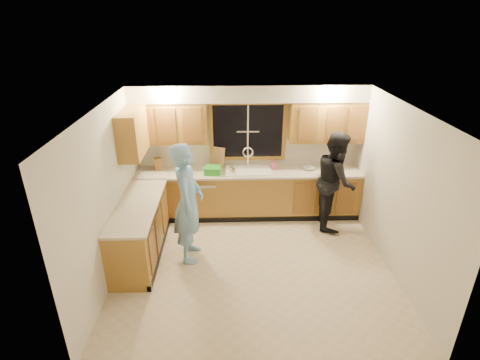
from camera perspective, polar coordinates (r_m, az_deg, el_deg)
The scene contains 26 objects.
floor at distance 6.07m, azimuth 1.99°, elevation -12.68°, with size 4.20×4.20×0.00m, color beige.
ceiling at distance 4.97m, azimuth 2.42°, elevation 10.93°, with size 4.20×4.20×0.00m, color white.
wall_back at distance 7.15m, azimuth 1.17°, elevation 4.75°, with size 4.20×4.20×0.00m, color silver.
wall_left at distance 5.67m, azimuth -19.53°, elevation -2.24°, with size 3.80×3.80×0.00m, color silver.
wall_right at distance 5.93m, azimuth 22.89°, elevation -1.61°, with size 3.80×3.80×0.00m, color silver.
base_cabinets_back at distance 7.20m, azimuth 1.24°, elevation -2.14°, with size 4.20×0.60×0.88m, color #AC7A31.
base_cabinets_left at distance 6.26m, azimuth -14.97°, elevation -7.43°, with size 0.60×1.90×0.88m, color #AC7A31.
countertop_back at distance 6.99m, azimuth 1.28°, elevation 1.18°, with size 4.20×0.63×0.04m, color beige.
countertop_left at distance 6.04m, azimuth -15.30°, elevation -3.71°, with size 0.63×1.90×0.04m, color beige.
upper_cabinets_left at distance 6.89m, azimuth -10.76°, elevation 8.58°, with size 1.35×0.33×0.75m, color #AC7A31.
upper_cabinets_right at distance 7.04m, azimuth 13.08°, elevation 8.71°, with size 1.35×0.33×0.75m, color #AC7A31.
upper_cabinets_return at distance 6.42m, azimuth -16.07°, elevation 6.87°, with size 0.33×0.90×0.75m, color #AC7A31.
soffit at distance 6.69m, azimuth 1.33°, elevation 13.15°, with size 4.20×0.35×0.30m, color silver.
window_frame at distance 7.03m, azimuth 1.20°, elevation 7.41°, with size 1.44×0.03×1.14m.
sink at distance 7.02m, azimuth 1.27°, elevation 0.98°, with size 0.86×0.52×0.57m.
dishwasher at distance 7.21m, azimuth -5.53°, elevation -2.47°, with size 0.60×0.56×0.82m, color white.
stove at distance 5.80m, azimuth -16.15°, elevation -10.31°, with size 0.58×0.75×0.90m, color white.
man at distance 5.79m, azimuth -7.91°, elevation -3.54°, with size 0.71×0.46×1.93m, color #77AFE2.
woman at distance 6.88m, azimuth 14.33°, elevation -0.06°, with size 0.87×0.68×1.79m, color black.
knife_block at distance 7.18m, azimuth -12.41°, elevation 2.42°, with size 0.13×0.10×0.23m, color #936028.
cutting_board at distance 7.12m, azimuth -3.51°, elevation 3.47°, with size 0.30×0.02×0.39m, color tan.
dish_crate at distance 6.88m, azimuth -4.17°, elevation 1.52°, with size 0.29×0.27×0.14m, color green.
soap_bottle at distance 7.09m, azimuth 5.14°, elevation 2.44°, with size 0.08×0.09×0.18m, color #D45185.
bowl at distance 7.16m, azimuth 10.46°, elevation 1.74°, with size 0.20×0.20×0.05m, color silver.
can_left at distance 6.80m, azimuth -0.96°, elevation 1.23°, with size 0.07×0.07×0.12m, color beige.
can_right at distance 6.88m, azimuth -1.27°, elevation 1.52°, with size 0.07×0.07×0.12m, color beige.
Camera 1 is at (-0.36, -4.82, 3.66)m, focal length 28.00 mm.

